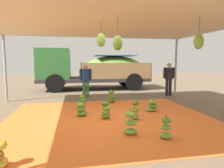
{
  "coord_description": "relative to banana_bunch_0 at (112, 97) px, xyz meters",
  "views": [
    {
      "loc": [
        -1.01,
        -5.55,
        1.65
      ],
      "look_at": [
        0.29,
        1.27,
        0.88
      ],
      "focal_mm": 31.86,
      "sensor_mm": 36.0,
      "label": 1
    }
  ],
  "objects": [
    {
      "name": "banana_bunch_7",
      "position": [
        -1.19,
        -0.35,
        -0.04
      ],
      "size": [
        0.38,
        0.36,
        0.46
      ],
      "color": "#477523",
      "rests_on": "tarp_orange"
    },
    {
      "name": "ground_plane",
      "position": [
        -0.46,
        0.77,
        -0.25
      ],
      "size": [
        40.0,
        40.0,
        0.0
      ],
      "primitive_type": "plane",
      "color": "brown"
    },
    {
      "name": "worker_0",
      "position": [
        -0.95,
        1.57,
        0.66
      ],
      "size": [
        0.57,
        0.35,
        1.55
      ],
      "color": "#337A4C",
      "rests_on": "ground"
    },
    {
      "name": "worker_1",
      "position": [
        3.1,
        1.25,
        0.7
      ],
      "size": [
        0.59,
        0.36,
        1.61
      ],
      "color": "#26262D",
      "rests_on": "ground"
    },
    {
      "name": "banana_bunch_3",
      "position": [
        -1.28,
        -1.81,
        -0.03
      ],
      "size": [
        0.44,
        0.41,
        0.48
      ],
      "color": "#518428",
      "rests_on": "tarp_orange"
    },
    {
      "name": "tent_canopy",
      "position": [
        -0.45,
        -2.33,
        2.46
      ],
      "size": [
        8.0,
        7.0,
        2.8
      ],
      "color": "#9EA0A5",
      "rests_on": "ground"
    },
    {
      "name": "banana_bunch_1",
      "position": [
        0.23,
        -2.45,
        0.02
      ],
      "size": [
        0.32,
        0.32,
        0.59
      ],
      "color": "#75A83D",
      "rests_on": "tarp_orange"
    },
    {
      "name": "banana_bunch_5",
      "position": [
        1.06,
        -1.65,
        -0.06
      ],
      "size": [
        0.47,
        0.45,
        0.43
      ],
      "color": "#75A83D",
      "rests_on": "tarp_orange"
    },
    {
      "name": "tarp_orange",
      "position": [
        -0.46,
        -2.23,
        -0.24
      ],
      "size": [
        5.99,
        5.26,
        0.01
      ],
      "primitive_type": "cube",
      "color": "orange",
      "rests_on": "ground"
    },
    {
      "name": "banana_bunch_8",
      "position": [
        -0.59,
        -2.2,
        0.0
      ],
      "size": [
        0.33,
        0.33,
        0.55
      ],
      "color": "#518428",
      "rests_on": "tarp_orange"
    },
    {
      "name": "cargo_truck_main",
      "position": [
        -0.42,
        4.32,
        1.01
      ],
      "size": [
        6.55,
        2.53,
        2.4
      ],
      "color": "#2D2D2D",
      "rests_on": "ground"
    },
    {
      "name": "banana_bunch_4",
      "position": [
        -0.23,
        -3.54,
        0.0
      ],
      "size": [
        0.33,
        0.32,
        0.58
      ],
      "color": "#75A83D",
      "rests_on": "tarp_orange"
    },
    {
      "name": "banana_bunch_2",
      "position": [
        0.45,
        -3.92,
        -0.03
      ],
      "size": [
        0.34,
        0.36,
        0.51
      ],
      "color": "#6B9E38",
      "rests_on": "tarp_orange"
    },
    {
      "name": "banana_bunch_0",
      "position": [
        0.0,
        0.0,
        0.0
      ],
      "size": [
        0.38,
        0.38,
        0.55
      ],
      "color": "#477523",
      "rests_on": "tarp_orange"
    }
  ]
}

